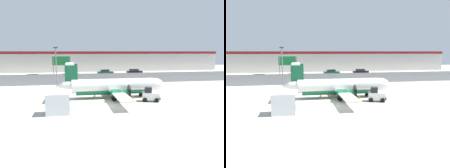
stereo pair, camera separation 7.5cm
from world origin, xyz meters
TOP-DOWN VIEW (x-y plane):
  - ground_plane at (0.00, 2.00)m, footprint 140.00×140.00m
  - perimeter_fence at (0.00, 18.00)m, footprint 98.00×0.10m
  - parking_lot_strip at (0.00, 29.50)m, footprint 98.00×17.00m
  - background_building at (0.00, 47.99)m, footprint 91.00×8.10m
  - commuter_airplane at (1.66, 4.45)m, footprint 15.13×16.00m
  - baggage_tug at (5.74, 1.29)m, footprint 2.56×1.96m
  - ground_crew_worker at (1.92, 1.67)m, footprint 0.38×0.55m
  - cargo_container at (-5.84, -2.43)m, footprint 2.45×2.06m
  - traffic_cone_near_left at (3.89, 3.10)m, footprint 0.36×0.36m
  - traffic_cone_near_right at (-1.11, 5.76)m, footprint 0.36×0.36m
  - traffic_cone_far_left at (-5.50, 1.57)m, footprint 0.36×0.36m
  - parked_car_0 at (-12.38, 23.20)m, footprint 4.34×2.30m
  - parked_car_1 at (-4.63, 28.70)m, footprint 4.24×2.08m
  - parked_car_2 at (4.47, 32.52)m, footprint 4.32×2.27m
  - parked_car_3 at (12.73, 32.90)m, footprint 4.32×2.25m
  - apron_light_pole at (-7.03, 14.41)m, footprint 0.70×0.30m
  - highway_sign at (-6.38, 20.26)m, footprint 3.60×0.14m

SIDE VIEW (x-z plane):
  - ground_plane at x=0.00m, z-range 0.00..0.01m
  - parking_lot_strip at x=0.00m, z-range 0.00..0.12m
  - traffic_cone_near_left at x=3.89m, z-range -0.01..0.63m
  - traffic_cone_near_right at x=-1.11m, z-range -0.01..0.63m
  - traffic_cone_far_left at x=-5.50m, z-range -0.01..0.63m
  - baggage_tug at x=5.74m, z-range -0.08..1.80m
  - parked_car_0 at x=-12.38m, z-range 0.10..1.68m
  - parked_car_1 at x=-4.63m, z-range 0.10..1.68m
  - parked_car_2 at x=4.47m, z-range 0.10..1.68m
  - parked_car_3 at x=12.73m, z-range 0.10..1.68m
  - ground_crew_worker at x=1.92m, z-range 0.10..1.80m
  - cargo_container at x=-5.84m, z-range 0.00..2.20m
  - perimeter_fence at x=0.00m, z-range 0.07..2.17m
  - commuter_airplane at x=1.66m, z-range -0.86..4.06m
  - background_building at x=0.00m, z-range 0.01..6.51m
  - highway_sign at x=-6.38m, z-range 1.39..6.89m
  - apron_light_pole at x=-7.03m, z-range 0.67..7.94m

